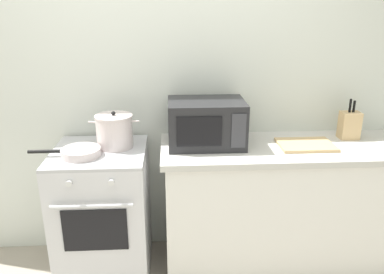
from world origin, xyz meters
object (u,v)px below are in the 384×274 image
object	(u,v)px
stove	(104,213)
stock_pot	(115,131)
frying_pan	(80,152)
cutting_board	(306,145)
microwave	(206,123)
knife_block	(349,125)

from	to	relation	value
stove	stock_pot	size ratio (longest dim) A/B	2.82
frying_pan	cutting_board	distance (m)	1.46
microwave	frying_pan	bearing A→B (deg)	-168.22
frying_pan	knife_block	size ratio (longest dim) A/B	1.56
stove	stock_pot	world-z (taller)	stock_pot
stove	cutting_board	size ratio (longest dim) A/B	2.56
microwave	stove	bearing A→B (deg)	-173.58
stock_pot	cutting_board	xyz separation A→B (m)	(1.26, -0.07, -0.10)
stove	stock_pot	bearing A→B (deg)	33.88
stove	stock_pot	xyz separation A→B (m)	(0.10, 0.07, 0.57)
stove	microwave	bearing A→B (deg)	6.42
frying_pan	knife_block	world-z (taller)	knife_block
cutting_board	knife_block	world-z (taller)	knife_block
stock_pot	microwave	world-z (taller)	microwave
knife_block	stove	bearing A→B (deg)	-175.28
knife_block	frying_pan	bearing A→B (deg)	-172.78
stock_pot	microwave	size ratio (longest dim) A/B	0.65
knife_block	cutting_board	bearing A→B (deg)	-158.15
cutting_board	knife_block	distance (m)	0.39
frying_pan	microwave	distance (m)	0.83
microwave	cutting_board	distance (m)	0.68
frying_pan	stove	bearing A→B (deg)	42.08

